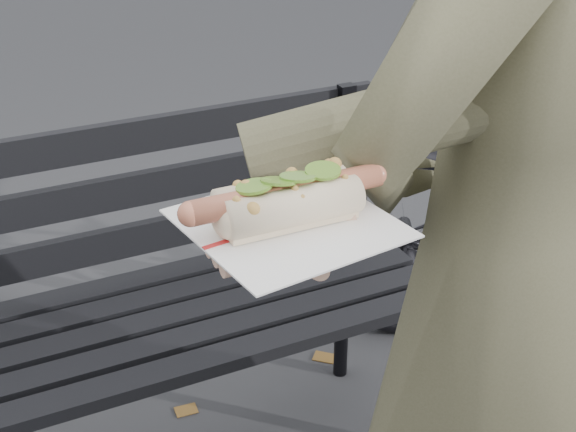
% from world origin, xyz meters
% --- Properties ---
extents(park_bench, '(1.50, 0.44, 0.88)m').
position_xyz_m(park_bench, '(-0.02, 0.83, 0.52)').
color(park_bench, black).
rests_on(park_bench, ground).
extents(person, '(0.75, 0.58, 1.82)m').
position_xyz_m(person, '(0.41, 0.03, 0.91)').
color(person, brown).
rests_on(person, ground).
extents(held_hotdog, '(0.62, 0.31, 0.20)m').
position_xyz_m(held_hotdog, '(0.21, 0.00, 1.18)').
color(held_hotdog, brown).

